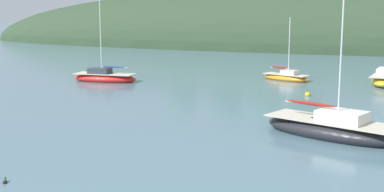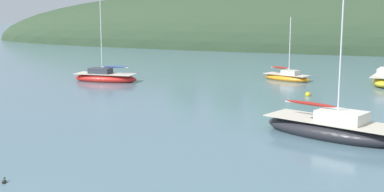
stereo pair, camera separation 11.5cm
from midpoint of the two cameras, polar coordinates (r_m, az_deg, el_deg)
name	(u,v)px [view 1 (the left image)]	position (r m, az deg, el deg)	size (l,w,h in m)	color
far_shoreline_hill	(315,46)	(100.40, 13.84, 5.55)	(150.00, 36.00, 27.52)	#2D422B
sailboat_yellow_far	(104,77)	(50.76, -10.00, 2.10)	(6.76, 2.83, 8.42)	red
sailboat_orange_cutter	(286,77)	(51.68, 10.62, 2.13)	(5.34, 3.42, 6.52)	orange
sailboat_red_portside	(331,129)	(29.21, 15.48, -3.60)	(8.40, 5.31, 10.63)	#232328
mooring_buoy_channel	(308,94)	(42.66, 12.94, 0.18)	(0.44, 0.44, 0.54)	yellow
duck_lone_right	(5,182)	(22.37, -20.65, -9.10)	(0.33, 0.40, 0.24)	#2D2823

